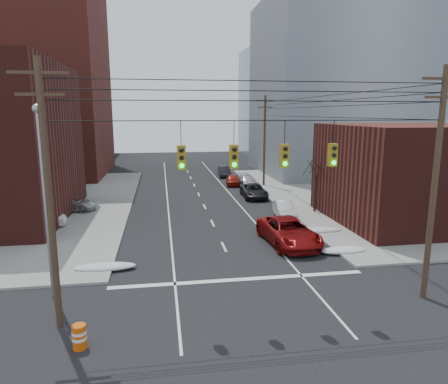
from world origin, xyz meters
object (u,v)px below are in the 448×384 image
object	(u,v)px
red_pickup	(289,232)
parked_car_b	(285,210)
parked_car_d	(247,181)
lot_car_b	(71,204)
parked_car_e	(233,180)
lot_car_d	(0,204)
parked_car_f	(224,171)
lot_car_a	(39,219)
parked_car_c	(254,191)
parked_car_a	(292,226)
construction_barrel	(79,336)

from	to	relation	value
red_pickup	parked_car_b	distance (m)	7.17
parked_car_d	lot_car_b	world-z (taller)	lot_car_b
parked_car_e	red_pickup	bearing A→B (deg)	-83.84
parked_car_e	lot_car_d	xyz separation A→B (m)	(-23.43, -10.60, 0.16)
parked_car_f	lot_car_b	bearing A→B (deg)	-129.98
parked_car_f	lot_car_a	xyz separation A→B (m)	(-18.35, -23.81, 0.07)
parked_car_e	parked_car_f	world-z (taller)	parked_car_f
parked_car_e	lot_car_a	world-z (taller)	lot_car_a
parked_car_d	lot_car_b	bearing A→B (deg)	-156.49
parked_car_f	parked_car_c	bearing A→B (deg)	-83.99
parked_car_c	parked_car_e	distance (m)	7.84
parked_car_f	lot_car_b	size ratio (longest dim) A/B	0.96
lot_car_b	parked_car_d	bearing A→B (deg)	-54.44
lot_car_b	lot_car_d	distance (m)	6.43
parked_car_a	parked_car_b	bearing A→B (deg)	80.04
red_pickup	parked_car_d	size ratio (longest dim) A/B	1.35
parked_car_d	parked_car_b	bearing A→B (deg)	-95.15
parked_car_d	lot_car_a	world-z (taller)	lot_car_a
lot_car_a	lot_car_b	distance (m)	5.38
parked_car_b	lot_car_a	world-z (taller)	lot_car_a
parked_car_f	lot_car_b	world-z (taller)	parked_car_f
lot_car_a	lot_car_d	distance (m)	7.92
parked_car_b	parked_car_e	xyz separation A→B (m)	(-1.60, 16.37, -0.03)
parked_car_d	construction_barrel	size ratio (longest dim) A/B	4.91
parked_car_b	parked_car_c	distance (m)	8.61
red_pickup	lot_car_d	distance (m)	26.38
parked_car_b	construction_barrel	bearing A→B (deg)	-120.73
red_pickup	lot_car_b	xyz separation A→B (m)	(-16.75, 11.82, -0.10)
parked_car_b	lot_car_b	xyz separation A→B (m)	(-18.66, 4.91, 0.08)
parked_car_e	lot_car_b	bearing A→B (deg)	-139.20
parked_car_e	construction_barrel	size ratio (longest dim) A/B	4.15
parked_car_d	parked_car_c	bearing A→B (deg)	-101.28
lot_car_d	parked_car_a	bearing A→B (deg)	-118.53
parked_car_d	parked_car_e	bearing A→B (deg)	136.61
red_pickup	lot_car_b	world-z (taller)	red_pickup
lot_car_a	red_pickup	bearing A→B (deg)	-114.67
red_pickup	lot_car_b	size ratio (longest dim) A/B	1.39
lot_car_b	lot_car_d	world-z (taller)	lot_car_d
parked_car_b	parked_car_f	world-z (taller)	parked_car_f
red_pickup	lot_car_a	distance (m)	19.22
parked_car_b	parked_car_e	world-z (taller)	parked_car_b
red_pickup	construction_barrel	distance (m)	16.00
red_pickup	parked_car_e	size ratio (longest dim) A/B	1.60
parked_car_b	lot_car_d	xyz separation A→B (m)	(-25.03, 5.77, 0.14)
parked_car_d	construction_barrel	bearing A→B (deg)	-117.88
parked_car_d	parked_car_f	bearing A→B (deg)	95.65
lot_car_a	parked_car_a	bearing A→B (deg)	-107.56
lot_car_a	lot_car_d	size ratio (longest dim) A/B	0.96
lot_car_d	parked_car_e	bearing A→B (deg)	-70.74
parked_car_b	parked_car_f	bearing A→B (deg)	101.02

